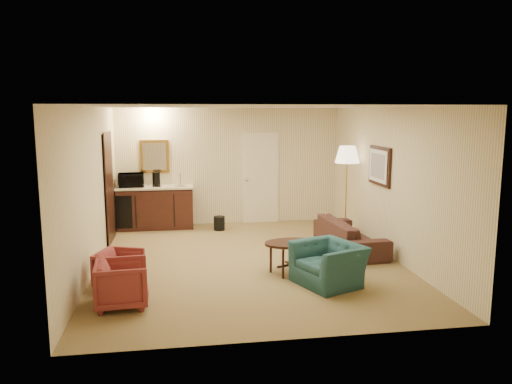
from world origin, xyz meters
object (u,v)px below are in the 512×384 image
Objects in this scene: wetbar_cabinet at (156,207)px; coffee_table at (292,257)px; floor_lamp at (346,191)px; rose_chair_far at (122,282)px; microwave at (131,178)px; sofa at (350,230)px; coffee_maker at (156,179)px; waste_bin at (219,223)px; teal_armchair at (329,257)px; rose_chair_near at (119,267)px.

wetbar_cabinet is 1.89× the size of coffee_table.
rose_chair_far is at bearing -142.82° from floor_lamp.
floor_lamp is at bearing -21.78° from microwave.
coffee_maker reaches higher than sofa.
waste_bin is at bearing 159.74° from floor_lamp.
microwave is at bearing 176.41° from coffee_maker.
teal_armchair is 5.20m from microwave.
sofa is at bearing -34.19° from microwave.
teal_armchair is 1.09× the size of coffee_table.
teal_armchair reaches higher than waste_bin.
rose_chair_far is 2.70m from coffee_table.
sofa is 4.30m from coffee_maker.
coffee_table is at bearing -65.10° from rose_chair_near.
teal_armchair is 3.07m from rose_chair_near.
floor_lamp reaches higher than sofa.
coffee_table is at bearing -168.08° from teal_armchair.
rose_chair_far is at bearing -93.23° from wetbar_cabinet.
wetbar_cabinet is 2.78× the size of rose_chair_near.
wetbar_cabinet is at bearing -8.99° from microwave.
wetbar_cabinet reaches higher than coffee_table.
coffee_table is at bearing -127.30° from floor_lamp.
coffee_table is at bearing -72.56° from rose_chair_far.
rose_chair_near is 2.63m from coffee_table.
sofa is at bearing -104.24° from floor_lamp.
coffee_table is at bearing -56.12° from coffee_maker.
floor_lamp reaches higher than microwave.
waste_bin is at bearing -15.79° from coffee_maker.
rose_chair_far is (-3.85, -2.12, -0.04)m from sofa.
waste_bin is (-1.32, 3.63, -0.26)m from teal_armchair.
sofa reaches higher than waste_bin.
rose_chair_far is 1.26× the size of microwave.
microwave is at bearing -1.35° from rose_chair_far.
waste_bin is 0.95× the size of coffee_maker.
rose_chair_far is 0.36× the size of floor_lamp.
sofa reaches higher than rose_chair_far.
rose_chair_far is (-0.25, -4.43, -0.12)m from wetbar_cabinet.
floor_lamp reaches higher than waste_bin.
teal_armchair reaches higher than rose_chair_near.
sofa is at bearing 39.55° from coffee_table.
microwave is (-0.25, 4.47, 0.77)m from rose_chair_far.
sofa is 1.03× the size of floor_lamp.
rose_chair_far is (0.12, -0.78, 0.04)m from rose_chair_near.
sofa is 2.85× the size of rose_chair_far.
wetbar_cabinet is at bearing -7.78° from rose_chair_far.
waste_bin is (-0.90, 3.02, -0.10)m from coffee_table.
floor_lamp is at bearing -41.20° from rose_chair_near.
microwave is at bearing 166.70° from waste_bin.
coffee_maker is (-3.56, 2.30, 0.70)m from sofa.
wetbar_cabinet is 4.10m from coffee_table.
waste_bin is 1.66m from coffee_maker.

